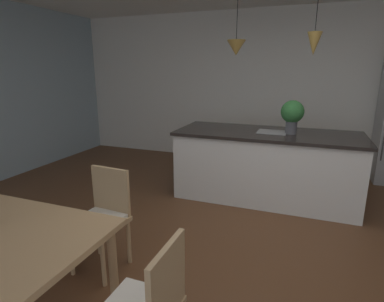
{
  "coord_description": "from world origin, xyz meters",
  "views": [
    {
      "loc": [
        0.37,
        -2.51,
        1.69
      ],
      "look_at": [
        -0.52,
        -0.17,
        1.02
      ],
      "focal_mm": 28.96,
      "sensor_mm": 36.0,
      "label": 1
    }
  ],
  "objects": [
    {
      "name": "pendant_over_island_aux",
      "position": [
        0.36,
        1.51,
        1.97
      ],
      "size": [
        0.17,
        0.17,
        0.86
      ],
      "color": "black"
    },
    {
      "name": "wall_back_kitchen",
      "position": [
        0.0,
        3.26,
        1.35
      ],
      "size": [
        10.0,
        0.12,
        2.7
      ],
      "primitive_type": "cube",
      "color": "white",
      "rests_on": "ground_plane"
    },
    {
      "name": "kitchen_island",
      "position": [
        -0.1,
        1.51,
        0.46
      ],
      "size": [
        2.34,
        0.97,
        0.91
      ],
      "color": "silver",
      "rests_on": "ground_plane"
    },
    {
      "name": "potted_plant_on_island",
      "position": [
        0.19,
        1.51,
        1.15
      ],
      "size": [
        0.28,
        0.28,
        0.42
      ],
      "color": "#4C4C51",
      "rests_on": "kitchen_island"
    },
    {
      "name": "chair_far_right",
      "position": [
        -1.19,
        -0.53,
        0.47
      ],
      "size": [
        0.43,
        0.43,
        0.87
      ],
      "color": "tan",
      "rests_on": "ground_plane"
    },
    {
      "name": "pendant_over_island_main",
      "position": [
        -0.55,
        1.51,
        1.95
      ],
      "size": [
        0.24,
        0.24,
        0.84
      ],
      "color": "black"
    },
    {
      "name": "ground_plane",
      "position": [
        0.0,
        0.0,
        -0.02
      ],
      "size": [
        10.0,
        8.4,
        0.04
      ],
      "primitive_type": "cube",
      "color": "brown"
    }
  ]
}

